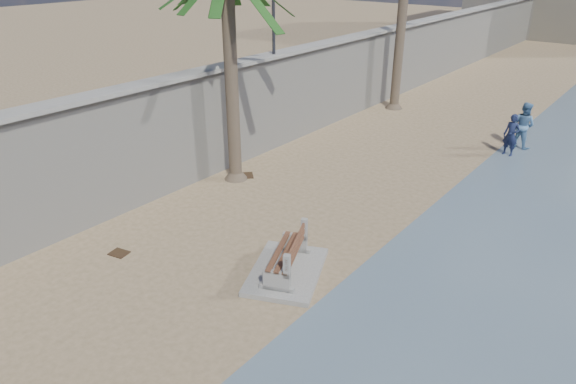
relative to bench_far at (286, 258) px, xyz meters
The scene contains 7 objects.
seawall 15.87m from the bench_far, 112.11° to the left, with size 0.45×70.00×3.50m, color gray.
wall_cap 16.12m from the bench_far, 112.11° to the left, with size 0.80×70.00×0.12m, color gray.
bench_far is the anchor object (origin of this frame).
person_a 11.55m from the bench_far, 81.52° to the left, with size 0.66×0.45×1.83m, color #151D3C.
person_b 12.77m from the bench_far, 81.99° to the left, with size 0.96×0.75×2.00m, color #5079A6.
debris_c 6.11m from the bench_far, 142.51° to the left, with size 0.66×0.53×0.03m, color #382616.
debris_d 4.42m from the bench_far, 153.50° to the right, with size 0.46×0.37×0.03m, color #382616.
Camera 1 is at (7.19, -2.76, 7.07)m, focal length 32.00 mm.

